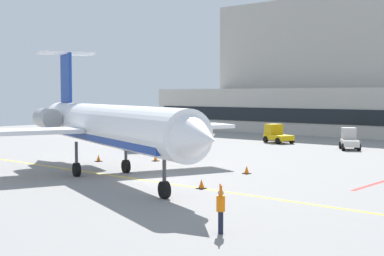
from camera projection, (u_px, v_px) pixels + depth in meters
name	position (u px, v px, depth m)	size (l,w,h in m)	color
ground	(144.00, 182.00, 34.45)	(120.00, 120.00, 0.11)	gray
terminal_building	(339.00, 83.00, 76.76)	(60.72, 14.20, 18.92)	#B7B2A8
regional_jet	(104.00, 125.00, 36.42)	(26.94, 20.28, 8.73)	white
baggage_tug	(349.00, 140.00, 53.92)	(2.96, 3.26, 2.11)	silver
pushback_tractor	(277.00, 134.00, 61.40)	(3.84, 3.14, 2.06)	#E5B20C
belt_loader	(136.00, 140.00, 53.16)	(4.26, 3.36, 2.06)	#1E4CB2
marshaller	(221.00, 209.00, 21.37)	(0.65, 0.65, 1.90)	#191E33
safety_cone_alpha	(247.00, 170.00, 37.46)	(0.47, 0.47, 0.55)	orange
safety_cone_bravo	(98.00, 158.00, 44.31)	(0.47, 0.47, 0.55)	orange
safety_cone_charlie	(156.00, 158.00, 44.54)	(0.47, 0.47, 0.55)	orange
safety_cone_delta	(201.00, 184.00, 31.55)	(0.47, 0.47, 0.55)	orange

